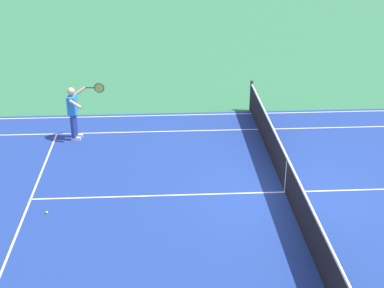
% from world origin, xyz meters
% --- Properties ---
extents(ground_plane, '(60.00, 60.00, 0.00)m').
position_xyz_m(ground_plane, '(0.00, 0.00, 0.00)').
color(ground_plane, '#2D7247').
extents(court_slab, '(24.20, 11.40, 0.00)m').
position_xyz_m(court_slab, '(0.00, 0.00, 0.00)').
color(court_slab, navy).
rests_on(court_slab, ground_plane).
extents(court_line_markings, '(23.85, 11.05, 0.01)m').
position_xyz_m(court_line_markings, '(0.00, 0.00, 0.00)').
color(court_line_markings, white).
rests_on(court_line_markings, ground_plane).
extents(tennis_net, '(0.10, 11.70, 1.08)m').
position_xyz_m(tennis_net, '(0.00, 0.00, 0.49)').
color(tennis_net, '#2D2D33').
rests_on(tennis_net, ground_plane).
extents(tennis_player_near, '(1.11, 0.77, 1.70)m').
position_xyz_m(tennis_player_near, '(5.74, -3.73, 0.93)').
color(tennis_player_near, navy).
rests_on(tennis_player_near, ground_plane).
extents(tennis_ball, '(0.07, 0.07, 0.07)m').
position_xyz_m(tennis_ball, '(5.88, 0.71, 0.03)').
color(tennis_ball, '#CCE01E').
rests_on(tennis_ball, ground_plane).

